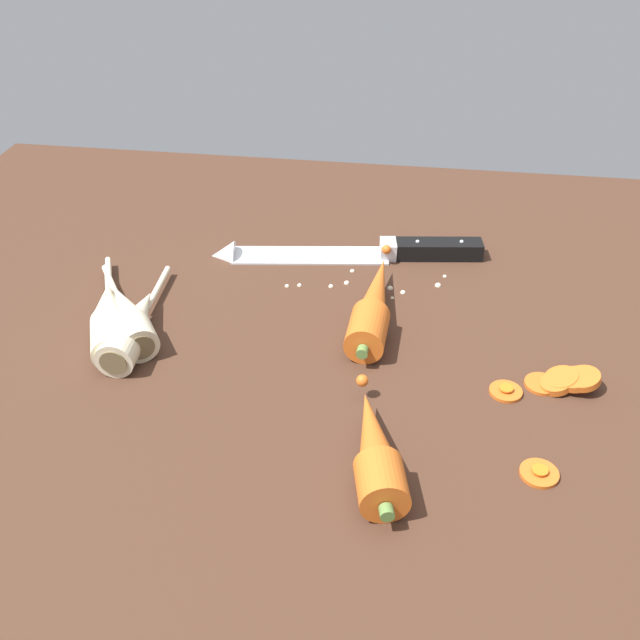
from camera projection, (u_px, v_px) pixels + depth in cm
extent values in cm
cube|color=#42281C|center=(323.00, 335.00, 82.77)|extent=(120.00, 90.00, 4.00)
cube|color=silver|center=(310.00, 255.00, 93.25)|extent=(20.42, 7.11, 0.50)
cone|color=silver|center=(223.00, 254.00, 93.31)|extent=(3.52, 4.34, 3.96)
cube|color=silver|center=(388.00, 249.00, 92.71)|extent=(2.39, 3.19, 2.20)
cube|color=black|center=(439.00, 249.00, 92.67)|extent=(11.28, 4.29, 2.20)
sphere|color=silver|center=(418.00, 242.00, 92.05)|extent=(0.50, 0.50, 0.50)
sphere|color=silver|center=(462.00, 242.00, 92.02)|extent=(0.50, 0.50, 0.50)
cylinder|color=#D6601E|center=(367.00, 331.00, 76.49)|extent=(4.48, 6.39, 4.20)
cone|color=#D6601E|center=(376.00, 293.00, 82.47)|extent=(4.66, 15.07, 3.99)
sphere|color=#D6601E|center=(386.00, 250.00, 90.61)|extent=(1.20, 1.20, 1.20)
cylinder|color=#5B7F3D|center=(362.00, 352.00, 73.52)|extent=(1.24, 1.05, 1.20)
cylinder|color=#D6601E|center=(381.00, 484.00, 59.09)|extent=(5.10, 5.42, 4.20)
cone|color=#D6601E|center=(373.00, 436.00, 63.62)|extent=(6.28, 11.71, 3.99)
sphere|color=#D6601E|center=(362.00, 381.00, 69.79)|extent=(1.20, 1.20, 1.20)
cylinder|color=#5B7F3D|center=(387.00, 512.00, 56.71)|extent=(1.39, 1.23, 1.20)
cylinder|color=beige|center=(110.00, 342.00, 75.09)|extent=(5.64, 6.19, 4.00)
cone|color=beige|center=(109.00, 305.00, 80.61)|extent=(6.98, 9.71, 3.80)
cylinder|color=beige|center=(109.00, 279.00, 86.79)|extent=(4.41, 9.18, 0.70)
cylinder|color=brown|center=(111.00, 356.00, 73.10)|extent=(2.70, 1.37, 2.80)
cylinder|color=beige|center=(110.00, 332.00, 76.44)|extent=(5.32, 5.39, 4.00)
cone|color=beige|center=(108.00, 303.00, 80.98)|extent=(6.41, 8.27, 3.80)
cylinder|color=beige|center=(108.00, 283.00, 86.15)|extent=(3.81, 7.59, 0.70)
cylinder|color=brown|center=(110.00, 344.00, 74.81)|extent=(2.69, 1.39, 2.80)
cylinder|color=beige|center=(136.00, 336.00, 75.92)|extent=(5.81, 5.95, 4.00)
cone|color=beige|center=(123.00, 306.00, 80.54)|extent=(7.56, 8.76, 3.80)
cylinder|color=beige|center=(112.00, 285.00, 85.80)|extent=(5.33, 7.61, 0.70)
cylinder|color=brown|center=(141.00, 348.00, 74.26)|extent=(2.50, 1.79, 2.80)
cylinder|color=beige|center=(121.00, 349.00, 74.09)|extent=(4.20, 4.81, 4.00)
cone|color=beige|center=(140.00, 313.00, 79.33)|extent=(4.16, 8.40, 3.80)
cylinder|color=beige|center=(158.00, 288.00, 85.21)|extent=(1.10, 8.93, 0.70)
cylinder|color=brown|center=(113.00, 363.00, 72.21)|extent=(2.81, 0.42, 2.80)
cylinder|color=#D6601E|center=(542.00, 383.00, 72.26)|extent=(3.37, 3.37, 0.70)
cylinder|color=#D6601E|center=(556.00, 384.00, 71.76)|extent=(3.21, 3.13, 1.66)
cylinder|color=#D6601E|center=(562.00, 379.00, 71.97)|extent=(3.40, 3.33, 1.83)
cylinder|color=#D6601E|center=(575.00, 379.00, 71.52)|extent=(3.42, 3.35, 1.61)
cylinder|color=#D6601E|center=(583.00, 379.00, 71.23)|extent=(3.47, 3.40, 1.73)
cylinder|color=#D6601E|center=(539.00, 472.00, 62.50)|extent=(3.37, 3.37, 0.70)
cylinder|color=orange|center=(540.00, 470.00, 62.34)|extent=(1.42, 1.42, 0.16)
cylinder|color=#D6601E|center=(506.00, 390.00, 71.32)|extent=(3.24, 3.24, 0.70)
cylinder|color=orange|center=(506.00, 388.00, 71.17)|extent=(1.36, 1.36, 0.16)
sphere|color=beige|center=(314.00, 258.00, 92.18)|extent=(0.90, 0.90, 0.90)
sphere|color=beige|center=(403.00, 291.00, 86.16)|extent=(0.64, 0.64, 0.64)
sphere|color=beige|center=(352.00, 269.00, 90.19)|extent=(0.58, 0.58, 0.58)
sphere|color=beige|center=(347.00, 281.00, 87.87)|extent=(0.68, 0.68, 0.68)
sphere|color=beige|center=(392.00, 297.00, 85.25)|extent=(0.43, 0.43, 0.43)
sphere|color=beige|center=(323.00, 259.00, 92.45)|extent=(0.40, 0.40, 0.40)
sphere|color=beige|center=(390.00, 286.00, 86.89)|extent=(0.70, 0.70, 0.70)
sphere|color=beige|center=(445.00, 275.00, 89.20)|extent=(0.49, 0.49, 0.49)
sphere|color=beige|center=(287.00, 285.00, 87.34)|extent=(0.55, 0.55, 0.55)
sphere|color=beige|center=(438.00, 283.00, 87.39)|extent=(0.76, 0.76, 0.76)
sphere|color=beige|center=(333.00, 285.00, 87.25)|extent=(0.61, 0.61, 0.61)
sphere|color=beige|center=(300.00, 284.00, 87.48)|extent=(0.55, 0.55, 0.55)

